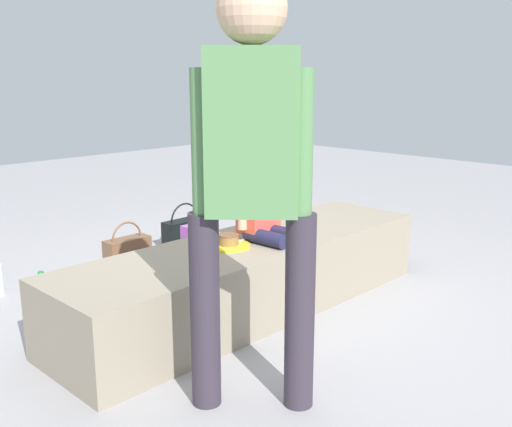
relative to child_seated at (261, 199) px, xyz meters
name	(u,v)px	position (x,y,z in m)	size (l,w,h in m)	color
ground_plane	(251,309)	(-0.06, 0.01, -0.59)	(12.00, 12.00, 0.00)	#9E9A9D
concrete_ledge	(251,276)	(-0.06, 0.01, -0.40)	(2.19, 0.59, 0.38)	gray
child_seated	(261,199)	(0.00, 0.00, 0.00)	(0.28, 0.32, 0.48)	#222245
adult_standing	(252,160)	(-0.71, -0.64, 0.34)	(0.35, 0.37, 1.55)	#332B37
cake_plate	(229,243)	(-0.22, 0.02, -0.19)	(0.22, 0.22, 0.07)	yellow
gift_bag	(199,247)	(0.15, 0.69, -0.43)	(0.22, 0.10, 0.35)	#B259BF
railing_post	(305,181)	(1.39, 0.86, -0.19)	(0.36, 0.36, 1.08)	black
water_bottle_far_side	(42,290)	(-0.81, 0.85, -0.50)	(0.07, 0.07, 0.19)	silver
party_cup_red	(145,294)	(-0.41, 0.48, -0.54)	(0.08, 0.08, 0.10)	red
cake_box_white	(249,253)	(0.48, 0.57, -0.52)	(0.28, 0.27, 0.15)	white
handbag_black_leather	(185,232)	(0.43, 1.18, -0.48)	(0.33, 0.12, 0.32)	black
handbag_brown_canvas	(128,254)	(-0.18, 0.98, -0.47)	(0.29, 0.12, 0.33)	brown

